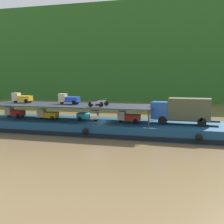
# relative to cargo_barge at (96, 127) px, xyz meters

# --- Properties ---
(ground_plane) EXTENTS (400.00, 400.00, 0.00)m
(ground_plane) POSITION_rel_cargo_barge_xyz_m (0.00, 0.02, -0.75)
(ground_plane) COLOR brown
(hillside_far_bank) EXTENTS (127.55, 28.17, 29.78)m
(hillside_far_bank) POSITION_rel_cargo_barge_xyz_m (0.00, 61.44, 16.02)
(hillside_far_bank) COLOR #286023
(hillside_far_bank) RESTS_ON ground
(cargo_barge) EXTENTS (31.37, 8.03, 1.50)m
(cargo_barge) POSITION_rel_cargo_barge_xyz_m (0.00, 0.00, 0.00)
(cargo_barge) COLOR navy
(cargo_barge) RESTS_ON ground
(covered_lorry) EXTENTS (7.92, 2.54, 3.10)m
(covered_lorry) POSITION_rel_cargo_barge_xyz_m (10.70, 0.19, 2.45)
(covered_lorry) COLOR #1E4C99
(covered_lorry) RESTS_ON cargo_barge
(cargo_rack) EXTENTS (22.17, 6.67, 2.00)m
(cargo_rack) POSITION_rel_cargo_barge_xyz_m (-3.80, 0.02, 2.69)
(cargo_rack) COLOR #232833
(cargo_rack) RESTS_ON cargo_barge
(mini_truck_lower_stern) EXTENTS (2.79, 1.29, 1.38)m
(mini_truck_lower_stern) POSITION_rel_cargo_barge_xyz_m (-12.18, 0.34, 1.44)
(mini_truck_lower_stern) COLOR red
(mini_truck_lower_stern) RESTS_ON cargo_barge
(mini_truck_lower_aft) EXTENTS (2.75, 1.22, 1.38)m
(mini_truck_lower_aft) POSITION_rel_cargo_barge_xyz_m (-6.66, -0.43, 1.44)
(mini_truck_lower_aft) COLOR gold
(mini_truck_lower_aft) RESTS_ON cargo_barge
(mini_truck_lower_mid) EXTENTS (2.75, 1.21, 1.38)m
(mini_truck_lower_mid) POSITION_rel_cargo_barge_xyz_m (-0.99, -0.19, 1.44)
(mini_truck_lower_mid) COLOR teal
(mini_truck_lower_mid) RESTS_ON cargo_barge
(mini_truck_lower_fore) EXTENTS (2.76, 1.23, 1.38)m
(mini_truck_lower_fore) POSITION_rel_cargo_barge_xyz_m (4.26, -0.16, 1.44)
(mini_truck_lower_fore) COLOR red
(mini_truck_lower_fore) RESTS_ON cargo_barge
(mini_truck_upper_stern) EXTENTS (2.78, 1.27, 1.38)m
(mini_truck_upper_stern) POSITION_rel_cargo_barge_xyz_m (-11.25, 0.78, 3.44)
(mini_truck_upper_stern) COLOR gold
(mini_truck_upper_stern) RESTS_ON cargo_rack
(mini_truck_upper_mid) EXTENTS (2.75, 1.21, 1.38)m
(mini_truck_upper_mid) POSITION_rel_cargo_barge_xyz_m (-4.02, 0.56, 3.44)
(mini_truck_upper_mid) COLOR #1E47B7
(mini_truck_upper_mid) RESTS_ON cargo_rack
(motorcycle_upper_port) EXTENTS (1.90, 0.55, 0.87)m
(motorcycle_upper_port) POSITION_rel_cargo_barge_xyz_m (0.60, -1.98, 3.18)
(motorcycle_upper_port) COLOR black
(motorcycle_upper_port) RESTS_ON cargo_rack
(motorcycle_upper_centre) EXTENTS (1.89, 0.55, 0.87)m
(motorcycle_upper_centre) POSITION_rel_cargo_barge_xyz_m (0.73, 0.02, 3.18)
(motorcycle_upper_centre) COLOR black
(motorcycle_upper_centre) RESTS_ON cargo_rack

